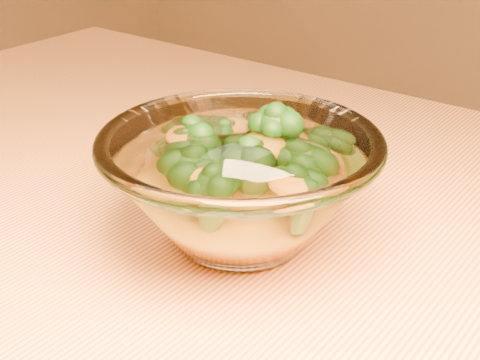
# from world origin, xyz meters

# --- Properties ---
(table) EXTENTS (1.20, 0.80, 0.75)m
(table) POSITION_xyz_m (0.00, 0.00, 0.65)
(table) COLOR gold
(table) RESTS_ON ground
(glass_bowl) EXTENTS (0.23, 0.23, 0.10)m
(glass_bowl) POSITION_xyz_m (0.05, -0.02, 0.80)
(glass_bowl) COLOR white
(glass_bowl) RESTS_ON table
(cheese_sauce) EXTENTS (0.13, 0.13, 0.04)m
(cheese_sauce) POSITION_xyz_m (0.05, -0.02, 0.78)
(cheese_sauce) COLOR orange
(cheese_sauce) RESTS_ON glass_bowl
(broccoli_heap) EXTENTS (0.16, 0.15, 0.08)m
(broccoli_heap) POSITION_xyz_m (0.05, -0.01, 0.82)
(broccoli_heap) COLOR black
(broccoli_heap) RESTS_ON cheese_sauce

